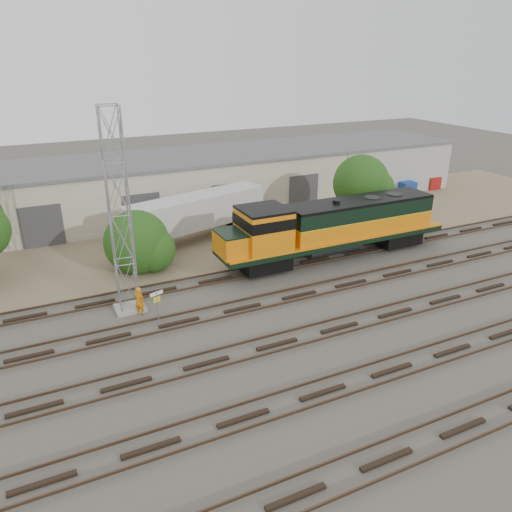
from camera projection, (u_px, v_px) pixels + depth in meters
name	position (u px, v px, depth m)	size (l,w,h in m)	color
ground	(311.00, 306.00, 30.75)	(140.00, 140.00, 0.00)	#47423A
dirt_strip	(221.00, 232.00, 43.25)	(80.00, 16.00, 0.02)	#726047
tracks	(339.00, 328.00, 28.22)	(80.00, 20.40, 0.28)	black
warehouse	(190.00, 182.00, 48.90)	(58.40, 10.40, 5.30)	beige
locomotive	(331.00, 227.00, 36.89)	(18.39, 3.23, 4.42)	black
signal_tower	(120.00, 218.00, 28.22)	(1.77, 1.77, 11.99)	gray
sign_post	(157.00, 301.00, 28.30)	(0.81, 0.28, 2.05)	gray
worker	(139.00, 301.00, 29.46)	(0.65, 0.43, 1.79)	orange
semi_trailer	(200.00, 212.00, 40.81)	(12.56, 5.73, 3.80)	silver
dumpster_blue	(407.00, 189.00, 54.01)	(1.60, 1.50, 1.50)	navy
dumpster_red	(432.00, 183.00, 56.60)	(1.50, 1.40, 1.40)	maroon
tree_mid	(141.00, 244.00, 35.27)	(4.84, 4.61, 4.61)	#382619
tree_east	(365.00, 185.00, 42.72)	(5.05, 4.81, 6.50)	#382619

